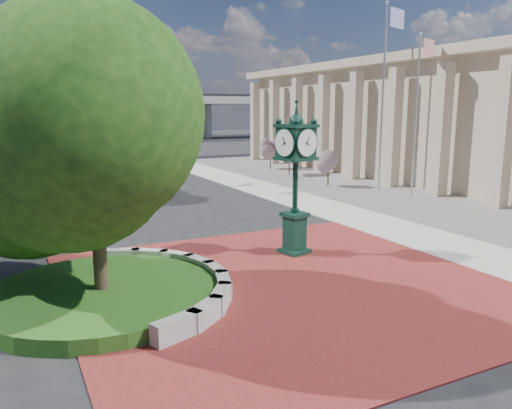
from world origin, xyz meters
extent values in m
plane|color=black|center=(0.00, 0.00, 0.00)|extent=(200.00, 200.00, 0.00)
cube|color=maroon|center=(0.00, -1.00, 0.02)|extent=(12.00, 12.00, 0.04)
cube|color=#9E9B93|center=(16.00, 10.00, 0.02)|extent=(20.00, 50.00, 0.04)
cube|color=#9E9B93|center=(-3.91, -3.01, 0.27)|extent=(1.29, 0.76, 0.54)
cube|color=#9E9B93|center=(-3.05, -2.54, 0.27)|extent=(1.20, 1.04, 0.54)
cube|color=#9E9B93|center=(-2.38, -1.84, 0.27)|extent=(1.00, 1.22, 0.54)
cube|color=#9E9B93|center=(-1.95, -0.96, 0.27)|extent=(0.71, 1.30, 0.54)
cube|color=#9E9B93|center=(-1.80, 0.00, 0.27)|extent=(0.35, 1.25, 0.54)
cube|color=#9E9B93|center=(-1.95, 0.96, 0.27)|extent=(0.71, 1.30, 0.54)
cube|color=#9E9B93|center=(-2.38, 1.84, 0.27)|extent=(1.00, 1.22, 0.54)
cube|color=#9E9B93|center=(-3.05, 2.54, 0.27)|extent=(1.20, 1.04, 0.54)
cube|color=#9E9B93|center=(-3.91, 3.01, 0.27)|extent=(1.29, 0.76, 0.54)
cylinder|color=#1A4F16|center=(-5.00, 0.00, 0.20)|extent=(6.10, 6.10, 0.40)
cube|color=#B9A88C|center=(24.00, 12.00, 4.00)|extent=(15.00, 42.00, 8.00)
cube|color=#B9A88C|center=(24.00, 12.00, 8.30)|extent=(17.00, 44.00, 0.60)
cube|color=black|center=(16.80, 12.00, 4.00)|extent=(0.30, 40.00, 5.50)
cube|color=#9E9B93|center=(0.00, 70.00, 6.50)|extent=(90.00, 12.00, 1.20)
cube|color=black|center=(0.00, 70.00, 7.30)|extent=(90.00, 12.00, 0.40)
cylinder|color=#9E9B93|center=(5.00, 70.00, 3.00)|extent=(1.80, 1.80, 6.00)
cylinder|color=#9E9B93|center=(25.00, 70.00, 3.00)|extent=(1.80, 1.80, 6.00)
cylinder|color=#38281C|center=(-5.00, 0.00, 1.08)|extent=(0.36, 0.36, 2.17)
sphere|color=#15390F|center=(-5.00, 0.00, 3.73)|extent=(5.20, 5.20, 5.20)
cylinder|color=#38281C|center=(-4.00, 18.00, 0.96)|extent=(0.36, 0.36, 1.92)
sphere|color=#15390F|center=(-4.00, 18.00, 3.25)|extent=(4.40, 4.40, 4.40)
cube|color=black|center=(1.87, 1.62, 0.09)|extent=(1.06, 1.06, 0.18)
cube|color=black|center=(1.87, 1.62, 0.77)|extent=(0.73, 0.73, 1.22)
cube|color=black|center=(1.87, 1.62, 1.41)|extent=(0.93, 0.93, 0.13)
cylinder|color=black|center=(1.87, 1.62, 2.42)|extent=(0.19, 0.19, 1.88)
cube|color=black|center=(1.87, 1.62, 3.92)|extent=(1.20, 1.20, 0.99)
cylinder|color=white|center=(1.99, 1.11, 3.92)|extent=(0.88, 0.27, 0.88)
cylinder|color=white|center=(1.75, 2.12, 3.92)|extent=(0.88, 0.27, 0.88)
cylinder|color=white|center=(1.37, 1.50, 3.92)|extent=(0.27, 0.88, 0.88)
cylinder|color=white|center=(2.38, 1.74, 3.92)|extent=(0.27, 0.88, 0.88)
sphere|color=black|center=(1.87, 1.62, 4.61)|extent=(0.49, 0.49, 0.49)
cone|color=black|center=(1.87, 1.62, 4.97)|extent=(0.20, 0.20, 0.55)
imported|color=#53100B|center=(3.77, 39.12, 0.75)|extent=(2.98, 4.73, 1.50)
cylinder|color=silver|center=(13.84, 8.43, 4.51)|extent=(0.11, 0.11, 9.01)
sphere|color=silver|center=(13.84, 8.43, 9.06)|extent=(0.16, 0.16, 0.16)
plane|color=red|center=(14.52, 8.43, 8.38)|extent=(1.25, 0.51, 1.35)
cylinder|color=silver|center=(14.09, 11.56, 5.61)|extent=(0.13, 0.13, 11.22)
sphere|color=silver|center=(14.09, 11.56, 11.27)|extent=(0.20, 0.20, 0.20)
plane|color=navy|center=(14.94, 11.56, 10.43)|extent=(1.59, 0.55, 1.68)
cylinder|color=slate|center=(1.39, 24.43, 4.88)|extent=(0.17, 0.17, 9.77)
cube|color=slate|center=(2.37, 24.42, 9.77)|extent=(1.96, 0.18, 0.13)
cube|color=slate|center=(3.24, 24.41, 9.66)|extent=(0.55, 0.28, 0.16)
cylinder|color=slate|center=(0.22, 42.35, 4.79)|extent=(0.17, 0.17, 9.59)
cube|color=slate|center=(1.12, 42.03, 9.59)|extent=(1.86, 0.79, 0.13)
cube|color=slate|center=(1.93, 41.75, 9.48)|extent=(0.59, 0.43, 0.16)
cylinder|color=#38281C|center=(11.92, 14.04, 0.60)|extent=(0.10, 0.10, 1.20)
sphere|color=#C261B3|center=(11.92, 14.04, 1.60)|extent=(1.20, 1.20, 1.20)
cylinder|color=#38281C|center=(12.46, 20.04, 0.60)|extent=(0.10, 0.10, 1.20)
sphere|color=#C261B3|center=(12.46, 20.04, 1.60)|extent=(1.20, 1.20, 1.20)
cylinder|color=#38281C|center=(12.99, 24.07, 0.60)|extent=(0.10, 0.10, 1.20)
sphere|color=#C261B3|center=(12.99, 24.07, 1.60)|extent=(1.20, 1.20, 1.20)
camera|label=1|loc=(-6.97, -12.96, 5.02)|focal=35.00mm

